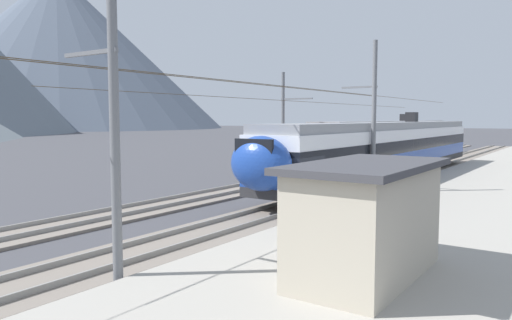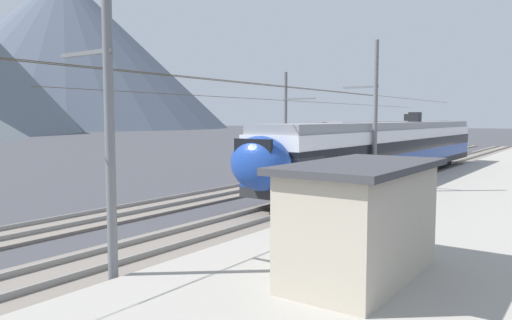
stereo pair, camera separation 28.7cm
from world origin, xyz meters
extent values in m
plane|color=#424247|center=(0.00, 0.00, 0.00)|extent=(400.00, 400.00, 0.00)
cube|color=#A39E93|center=(0.00, -5.31, 0.14)|extent=(120.00, 8.85, 0.29)
cube|color=slate|center=(0.00, 1.03, 0.06)|extent=(120.00, 3.00, 0.12)
cube|color=gray|center=(0.00, 0.31, 0.20)|extent=(120.00, 0.07, 0.16)
cube|color=gray|center=(0.00, 1.74, 0.20)|extent=(120.00, 0.07, 0.16)
cube|color=slate|center=(0.00, 6.32, 0.06)|extent=(120.00, 3.00, 0.12)
cube|color=gray|center=(0.00, 5.60, 0.20)|extent=(120.00, 0.07, 0.16)
cube|color=gray|center=(0.00, 7.04, 0.20)|extent=(120.00, 0.07, 0.16)
cube|color=#2D2D30|center=(13.86, 1.03, 0.92)|extent=(29.55, 2.97, 0.45)
cube|color=#1E429E|center=(13.86, 1.03, 1.57)|extent=(29.55, 2.97, 0.85)
cube|color=black|center=(13.86, 1.03, 2.38)|extent=(29.55, 3.01, 0.75)
cube|color=white|center=(13.86, 1.03, 3.08)|extent=(29.55, 2.97, 0.65)
cube|color=gray|center=(13.86, 1.03, 3.62)|extent=(29.25, 2.77, 0.45)
cube|color=black|center=(4.70, 1.03, 0.49)|extent=(2.80, 2.38, 0.42)
cube|color=black|center=(23.03, 1.03, 0.49)|extent=(2.80, 2.38, 0.42)
ellipsoid|color=#1E429E|center=(-1.46, 1.03, 2.27)|extent=(1.80, 2.73, 2.25)
cube|color=black|center=(-1.96, 1.03, 2.70)|extent=(0.16, 1.78, 1.19)
cube|color=black|center=(18.30, 1.03, 4.20)|extent=(0.90, 0.70, 0.70)
cube|color=#2D2D30|center=(28.75, 6.32, 0.92)|extent=(29.03, 2.98, 0.45)
cube|color=orange|center=(28.75, 6.32, 1.57)|extent=(29.03, 2.98, 0.85)
cube|color=black|center=(28.75, 6.32, 2.38)|extent=(29.03, 3.02, 0.75)
cube|color=silver|center=(28.75, 6.32, 3.08)|extent=(29.03, 2.98, 0.65)
cube|color=gray|center=(28.75, 6.32, 3.62)|extent=(28.73, 2.78, 0.45)
cube|color=black|center=(19.75, 6.32, 0.49)|extent=(2.80, 2.39, 0.42)
cube|color=black|center=(37.75, 6.32, 0.49)|extent=(2.80, 2.39, 0.42)
ellipsoid|color=orange|center=(13.69, 6.32, 2.27)|extent=(1.80, 2.74, 2.25)
cube|color=black|center=(13.19, 6.32, 2.70)|extent=(0.16, 1.79, 1.19)
cube|color=black|center=(33.11, 6.32, 4.20)|extent=(0.90, 0.70, 0.70)
cylinder|color=slate|center=(-10.13, -0.63, 3.81)|extent=(0.24, 0.24, 7.63)
cube|color=slate|center=(-10.13, 0.20, 5.69)|extent=(0.10, 1.96, 0.10)
cylinder|color=#473823|center=(-10.13, 1.03, 5.44)|extent=(41.16, 0.02, 0.02)
cylinder|color=slate|center=(6.49, -0.63, 4.04)|extent=(0.24, 0.24, 8.08)
cube|color=slate|center=(6.49, 0.20, 5.73)|extent=(0.10, 1.96, 0.10)
cylinder|color=#473823|center=(6.49, 1.03, 5.48)|extent=(41.16, 0.02, 0.02)
cylinder|color=slate|center=(12.55, 8.57, 3.71)|extent=(0.24, 0.24, 7.42)
cube|color=slate|center=(12.55, 7.45, 5.49)|extent=(0.10, 2.55, 0.10)
cylinder|color=#473823|center=(12.55, 6.32, 5.24)|extent=(41.16, 0.02, 0.02)
cylinder|color=#59595B|center=(-2.51, -2.51, 1.45)|extent=(0.08, 0.08, 2.32)
cube|color=silver|center=(-2.51, -2.51, 2.36)|extent=(0.70, 0.06, 0.50)
cube|color=black|center=(-2.51, -2.54, 2.36)|extent=(0.52, 0.01, 0.10)
cylinder|color=#383842|center=(-3.37, -2.53, 0.70)|extent=(0.14, 0.14, 0.82)
cylinder|color=#383842|center=(-3.21, -2.53, 0.70)|extent=(0.14, 0.14, 0.82)
ellipsoid|color=#514C4C|center=(-3.29, -2.53, 1.42)|extent=(0.36, 0.22, 0.62)
sphere|color=tan|center=(-3.29, -2.53, 1.87)|extent=(0.22, 0.22, 0.22)
cylinder|color=#514C4C|center=(-3.51, -2.53, 1.37)|extent=(0.09, 0.09, 0.58)
cylinder|color=#514C4C|center=(-3.07, -2.53, 1.37)|extent=(0.09, 0.09, 0.58)
cube|color=#472D1E|center=(-2.86, -2.67, 0.41)|extent=(0.32, 0.18, 0.24)
torus|color=#472D1E|center=(-2.86, -2.67, 0.58)|extent=(0.16, 0.02, 0.16)
cylinder|color=brown|center=(1.77, -2.68, 0.43)|extent=(0.38, 0.38, 0.29)
sphere|color=#33752D|center=(1.77, -2.68, 0.72)|extent=(0.46, 0.46, 0.46)
sphere|color=purple|center=(1.77, -2.68, 0.82)|extent=(0.25, 0.25, 0.25)
cube|color=#B7AD99|center=(-6.73, -5.62, 1.59)|extent=(4.66, 2.18, 2.61)
cube|color=#3D3D42|center=(-6.73, -5.62, 2.98)|extent=(5.06, 2.58, 0.16)
cone|color=#515B6B|center=(107.64, 178.77, 32.93)|extent=(138.69, 138.69, 65.87)
camera|label=1|loc=(-17.77, -9.99, 4.10)|focal=34.28mm
camera|label=2|loc=(-17.60, -10.23, 4.10)|focal=34.28mm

